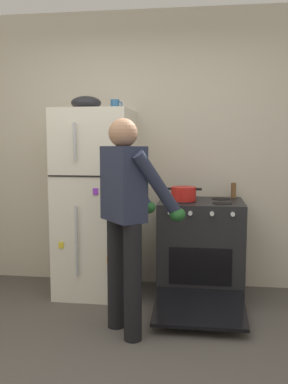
{
  "coord_description": "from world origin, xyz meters",
  "views": [
    {
      "loc": [
        0.58,
        -2.28,
        1.43
      ],
      "look_at": [
        0.08,
        1.32,
        1.0
      ],
      "focal_mm": 39.59,
      "sensor_mm": 36.0,
      "label": 1
    }
  ],
  "objects_px": {
    "red_pot": "(184,194)",
    "pepper_mill": "(234,190)",
    "coffee_mug": "(115,105)",
    "mixing_bowl": "(86,103)",
    "refrigerator": "(96,202)",
    "person_cook": "(127,208)",
    "stove_range": "(201,250)"
  },
  "relations": [
    {
      "from": "red_pot",
      "to": "pepper_mill",
      "type": "distance_m",
      "value": 0.52
    },
    {
      "from": "coffee_mug",
      "to": "mixing_bowl",
      "type": "relative_size",
      "value": 0.4
    },
    {
      "from": "refrigerator",
      "to": "pepper_mill",
      "type": "bearing_deg",
      "value": 8.84
    },
    {
      "from": "refrigerator",
      "to": "coffee_mug",
      "type": "distance_m",
      "value": 0.93
    },
    {
      "from": "person_cook",
      "to": "red_pot",
      "type": "distance_m",
      "value": 0.87
    },
    {
      "from": "coffee_mug",
      "to": "mixing_bowl",
      "type": "xyz_separation_m",
      "value": [
        -0.26,
        -0.05,
        0.01
      ]
    },
    {
      "from": "person_cook",
      "to": "refrigerator",
      "type": "bearing_deg",
      "value": 118.31
    },
    {
      "from": "person_cook",
      "to": "coffee_mug",
      "type": "bearing_deg",
      "value": 106.86
    },
    {
      "from": "red_pot",
      "to": "coffee_mug",
      "type": "relative_size",
      "value": 2.9
    },
    {
      "from": "person_cook",
      "to": "pepper_mill",
      "type": "bearing_deg",
      "value": 51.25
    },
    {
      "from": "coffee_mug",
      "to": "stove_range",
      "type": "bearing_deg",
      "value": -4.81
    },
    {
      "from": "coffee_mug",
      "to": "pepper_mill",
      "type": "distance_m",
      "value": 1.37
    },
    {
      "from": "refrigerator",
      "to": "person_cook",
      "type": "distance_m",
      "value": 0.96
    },
    {
      "from": "person_cook",
      "to": "coffee_mug",
      "type": "xyz_separation_m",
      "value": [
        -0.27,
        0.89,
        0.82
      ]
    },
    {
      "from": "refrigerator",
      "to": "coffee_mug",
      "type": "xyz_separation_m",
      "value": [
        0.18,
        0.05,
        0.91
      ]
    },
    {
      "from": "pepper_mill",
      "to": "mixing_bowl",
      "type": "relative_size",
      "value": 0.52
    },
    {
      "from": "refrigerator",
      "to": "person_cook",
      "type": "height_order",
      "value": "refrigerator"
    },
    {
      "from": "stove_range",
      "to": "coffee_mug",
      "type": "distance_m",
      "value": 1.56
    },
    {
      "from": "stove_range",
      "to": "mixing_bowl",
      "type": "height_order",
      "value": "mixing_bowl"
    },
    {
      "from": "refrigerator",
      "to": "stove_range",
      "type": "height_order",
      "value": "refrigerator"
    },
    {
      "from": "pepper_mill",
      "to": "person_cook",
      "type": "bearing_deg",
      "value": -128.75
    },
    {
      "from": "coffee_mug",
      "to": "person_cook",
      "type": "bearing_deg",
      "value": -73.14
    },
    {
      "from": "stove_range",
      "to": "red_pot",
      "type": "height_order",
      "value": "red_pot"
    },
    {
      "from": "stove_range",
      "to": "coffee_mug",
      "type": "xyz_separation_m",
      "value": [
        -0.8,
        0.07,
        1.33
      ]
    },
    {
      "from": "red_pot",
      "to": "mixing_bowl",
      "type": "relative_size",
      "value": 1.17
    },
    {
      "from": "stove_range",
      "to": "pepper_mill",
      "type": "bearing_deg",
      "value": 35.97
    },
    {
      "from": "stove_range",
      "to": "person_cook",
      "type": "xyz_separation_m",
      "value": [
        -0.53,
        -0.82,
        0.51
      ]
    },
    {
      "from": "coffee_mug",
      "to": "mixing_bowl",
      "type": "distance_m",
      "value": 0.27
    },
    {
      "from": "stove_range",
      "to": "mixing_bowl",
      "type": "bearing_deg",
      "value": 179.05
    },
    {
      "from": "refrigerator",
      "to": "pepper_mill",
      "type": "distance_m",
      "value": 1.31
    },
    {
      "from": "stove_range",
      "to": "refrigerator",
      "type": "bearing_deg",
      "value": 178.99
    },
    {
      "from": "pepper_mill",
      "to": "refrigerator",
      "type": "bearing_deg",
      "value": -171.16
    }
  ]
}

